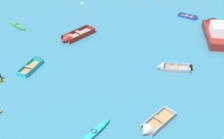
{
  "coord_description": "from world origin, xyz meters",
  "views": [
    {
      "loc": [
        -5.88,
        2.77,
        16.09
      ],
      "look_at": [
        0.0,
        24.8,
        0.15
      ],
      "focal_mm": 45.66,
      "sensor_mm": 36.0,
      "label": 1
    }
  ],
  "objects": [
    {
      "name": "rowboat_grey_cluster_outer",
      "position": [
        5.34,
        23.7,
        0.17
      ],
      "size": [
        3.45,
        2.14,
        1.08
      ],
      "color": "gray",
      "rests_on": "ground_plane"
    },
    {
      "name": "rowboat_deep_blue_near_camera",
      "position": [
        13.55,
        33.73,
        0.12
      ],
      "size": [
        2.54,
        2.65,
        0.92
      ],
      "color": "#4C4C51",
      "rests_on": "ground_plane"
    },
    {
      "name": "motor_launch_maroon_foreground_center",
      "position": [
        13.5,
        28.57,
        0.69
      ],
      "size": [
        4.35,
        7.13,
        2.5
      ],
      "color": "maroon",
      "rests_on": "ground_plane"
    },
    {
      "name": "rowboat_grey_center",
      "position": [
        0.9,
        16.62,
        0.18
      ],
      "size": [
        3.6,
        2.75,
        1.05
      ],
      "color": "#99754C",
      "rests_on": "ground_plane"
    },
    {
      "name": "mooring_buoy_midfield",
      "position": [
        0.22,
        42.57,
        0.0
      ],
      "size": [
        0.37,
        0.37,
        0.37
      ],
      "primitive_type": "sphere",
      "color": "silver",
      "rests_on": "ground_plane"
    },
    {
      "name": "rowboat_turquoise_distant_center",
      "position": [
        -7.21,
        27.91,
        0.19
      ],
      "size": [
        2.88,
        3.35,
        1.05
      ],
      "color": "#99754C",
      "rests_on": "ground_plane"
    },
    {
      "name": "kayak_green_back_row_left",
      "position": [
        -9.03,
        37.28,
        0.16
      ],
      "size": [
        2.24,
        3.18,
        0.32
      ],
      "color": "#288C3D",
      "rests_on": "ground_plane"
    },
    {
      "name": "kayak_turquoise_midfield_right",
      "position": [
        -3.4,
        17.25,
        0.16
      ],
      "size": [
        3.2,
        2.58,
        0.34
      ],
      "color": "teal",
      "rests_on": "ground_plane"
    },
    {
      "name": "rowboat_maroon_outer_right",
      "position": [
        -2.96,
        32.13,
        0.25
      ],
      "size": [
        4.68,
        3.65,
        1.39
      ],
      "color": "gray",
      "rests_on": "ground_plane"
    },
    {
      "name": "mooring_buoy_far_field",
      "position": [
        11.7,
        40.95,
        0.0
      ],
      "size": [
        0.37,
        0.37,
        0.37
      ],
      "primitive_type": "sphere",
      "color": "orange",
      "rests_on": "ground_plane"
    }
  ]
}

